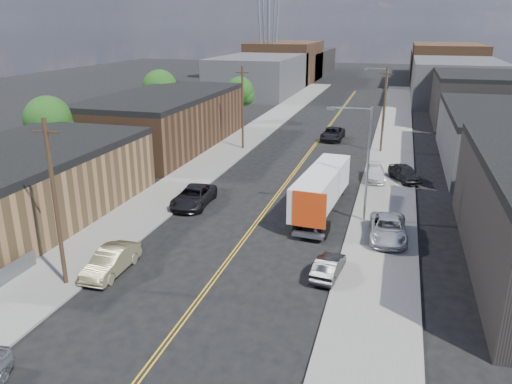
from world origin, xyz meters
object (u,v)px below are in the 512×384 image
Objects in this scene: car_left_b at (111,261)px; car_right_lot_b at (375,173)px; car_left_c at (194,196)px; car_ahead_truck at (333,134)px; car_right_oncoming at (328,266)px; car_right_lot_a at (388,229)px; semi_truck at (324,185)px; car_right_lot_c at (405,173)px.

car_left_b is 1.05× the size of car_right_lot_b.
car_left_c is 0.99× the size of car_ahead_truck.
car_right_oncoming is 0.68× the size of car_ahead_truck.
car_right_lot_a reaches higher than car_left_b.
car_left_b reaches higher than car_right_lot_b.
semi_truck is 11.58m from car_right_lot_c.
car_left_c is (-10.69, -2.29, -1.31)m from semi_truck.
semi_truck is 2.49× the size of car_left_c.
semi_truck is 9.82m from car_right_lot_b.
car_right_lot_b is 18.34m from car_ahead_truck.
car_right_lot_b is at bearing 72.23° from semi_truck.
car_right_lot_c is at bearing 54.12° from car_left_b.
car_left_c reaches higher than car_right_lot_b.
car_left_c is at bearing -30.04° from car_right_oncoming.
car_left_c reaches higher than car_right_oncoming.
semi_truck reaches higher than car_left_b.
car_right_lot_c reaches higher than car_left_b.
semi_truck is 2.46× the size of car_ahead_truck.
car_right_lot_c is (17.19, 11.80, 0.13)m from car_left_c.
semi_truck is 2.60× the size of car_right_lot_a.
car_right_lot_b is (-1.70, 14.22, -0.10)m from car_right_lot_a.
car_right_lot_c is at bearing 31.87° from car_left_c.
car_right_oncoming is (12.79, -9.36, -0.15)m from car_left_c.
car_right_oncoming is (2.10, -11.65, -1.46)m from semi_truck.
car_right_lot_b is (1.60, 20.65, 0.17)m from car_right_oncoming.
car_left_b is 1.22× the size of car_right_oncoming.
car_right_lot_b is (14.60, 23.94, 0.02)m from car_left_b.
car_right_lot_a is (3.30, 6.43, 0.27)m from car_right_oncoming.
car_left_c is at bearing -171.83° from car_right_lot_c.
car_right_lot_a reaches higher than car_right_lot_b.
car_left_b is (-10.90, -14.94, -1.31)m from semi_truck.
car_ahead_truck is at bearing 101.19° from car_right_lot_a.
car_right_lot_a is 1.20× the size of car_right_lot_b.
car_right_lot_a reaches higher than car_ahead_truck.
car_right_lot_c reaches higher than car_ahead_truck.
car_right_lot_b reaches higher than car_right_oncoming.
car_left_b is at bearing -151.74° from car_right_lot_c.
semi_truck is 11.92m from car_right_oncoming.
car_right_lot_a is at bearing -111.01° from car_right_oncoming.
car_left_c is 29.54m from car_ahead_truck.
car_left_b is 0.87× the size of car_right_lot_a.
car_ahead_truck is (-6.47, 17.17, -0.01)m from car_right_lot_b.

